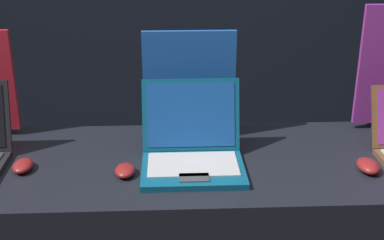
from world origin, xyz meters
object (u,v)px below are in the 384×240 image
(promo_stand_middle, at_px, (190,88))
(mouse_front, at_px, (23,166))
(laptop_middle, at_px, (193,147))
(mouse_middle, at_px, (125,170))
(mouse_back, at_px, (368,166))

(promo_stand_middle, bearing_deg, mouse_front, -155.82)
(laptop_middle, distance_m, mouse_middle, 0.24)
(mouse_middle, bearing_deg, promo_stand_middle, 53.45)
(laptop_middle, bearing_deg, mouse_middle, -162.70)
(laptop_middle, height_order, promo_stand_middle, promo_stand_middle)
(mouse_front, relative_size, promo_stand_middle, 0.25)
(promo_stand_middle, bearing_deg, mouse_middle, -126.55)
(laptop_middle, distance_m, mouse_back, 0.58)
(mouse_middle, bearing_deg, mouse_front, 171.77)
(mouse_front, distance_m, mouse_middle, 0.35)
(promo_stand_middle, distance_m, mouse_back, 0.68)
(laptop_middle, xyz_separation_m, mouse_middle, (-0.23, -0.07, -0.05))
(laptop_middle, xyz_separation_m, promo_stand_middle, (-0.00, 0.23, 0.13))
(mouse_front, distance_m, laptop_middle, 0.57)
(laptop_middle, xyz_separation_m, mouse_back, (0.58, -0.08, -0.04))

